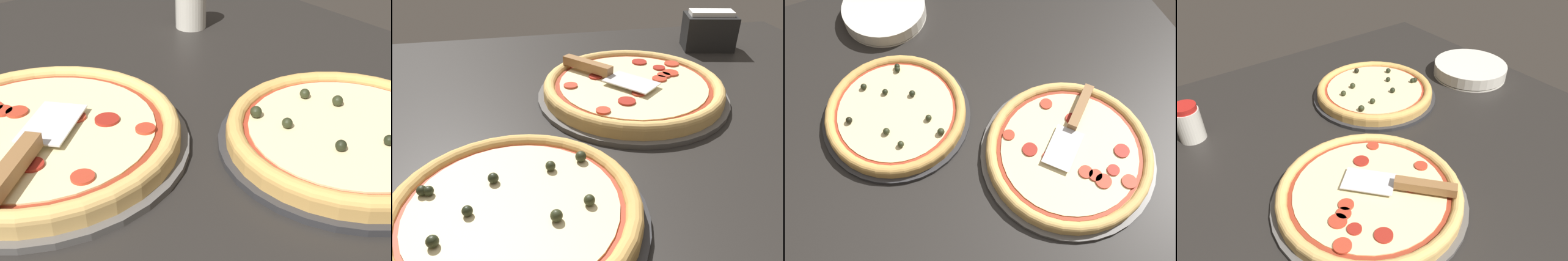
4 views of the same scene
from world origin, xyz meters
The scene contains 7 objects.
ground_plane centered at (0.00, 0.00, -1.80)cm, with size 137.45×122.61×3.60cm, color black.
pizza_pan_front centered at (-6.22, -13.92, 0.50)cm, with size 40.77×40.77×1.00cm, color #565451.
pizza_front centered at (-6.23, -13.93, 2.55)cm, with size 38.32×38.32×3.14cm.
pizza_pan_back centered at (20.18, 19.10, 0.50)cm, with size 36.07×36.07×1.00cm, color #2D2D30.
pizza_back centered at (20.18, 19.10, 2.46)cm, with size 33.90×33.90×3.88cm.
serving_spatula centered at (0.49, -19.29, 4.93)cm, with size 18.48×20.35×2.00cm.
parmesan_shaker centered at (-29.07, 30.79, 4.82)cm, with size 6.38×6.38×9.84cm.
Camera 1 is at (55.68, -37.24, 42.81)cm, focal length 50.00 mm.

